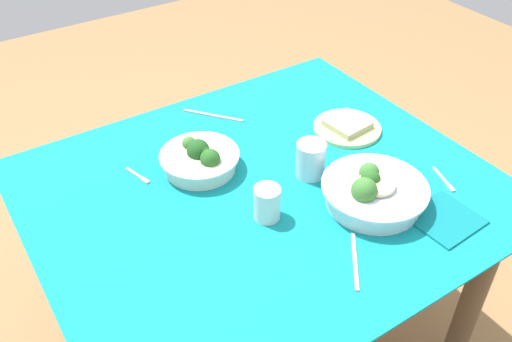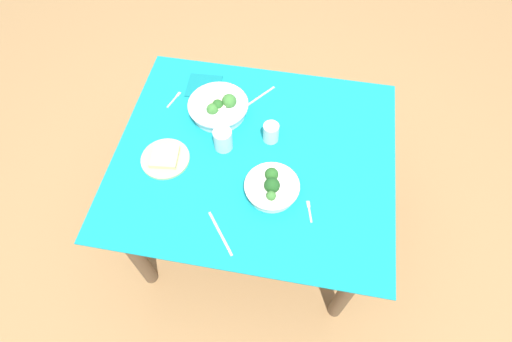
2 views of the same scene
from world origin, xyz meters
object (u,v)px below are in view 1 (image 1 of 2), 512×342
object	(u,v)px
table_knife_right	(213,115)
water_glass_center	(311,159)
fork_by_near_bowl	(444,180)
table_knife_left	(355,261)
broccoli_bowl_near	(373,192)
water_glass_side	(267,203)
bread_side_plate	(347,127)
fork_by_far_bowl	(139,176)
broccoli_bowl_far	(200,159)
napkin_folded_upper	(445,219)

from	to	relation	value
table_knife_right	water_glass_center	bearing A→B (deg)	-27.39
fork_by_near_bowl	table_knife_left	bearing A→B (deg)	-59.23
broccoli_bowl_near	table_knife_left	distance (m)	0.22
water_glass_side	table_knife_left	size ratio (longest dim) A/B	0.51
bread_side_plate	fork_by_far_bowl	distance (m)	0.66
water_glass_center	table_knife_right	distance (m)	0.42
water_glass_center	water_glass_side	distance (m)	0.21
broccoli_bowl_near	table_knife_right	bearing A→B (deg)	103.20
broccoli_bowl_far	bread_side_plate	xyz separation A→B (m)	(0.48, -0.08, -0.02)
broccoli_bowl_far	water_glass_side	xyz separation A→B (m)	(0.05, -0.27, 0.01)
fork_by_far_bowl	table_knife_right	distance (m)	0.37
bread_side_plate	water_glass_side	bearing A→B (deg)	-156.04
fork_by_near_bowl	table_knife_left	distance (m)	0.42
broccoli_bowl_near	water_glass_center	world-z (taller)	broccoli_bowl_near
water_glass_center	fork_by_far_bowl	distance (m)	0.48
water_glass_side	fork_by_far_bowl	xyz separation A→B (m)	(-0.21, 0.33, -0.04)
table_knife_left	table_knife_right	world-z (taller)	same
bread_side_plate	napkin_folded_upper	world-z (taller)	bread_side_plate
bread_side_plate	broccoli_bowl_far	bearing A→B (deg)	171.07
broccoli_bowl_far	bread_side_plate	bearing A→B (deg)	-8.93
table_knife_left	napkin_folded_upper	world-z (taller)	napkin_folded_upper
broccoli_bowl_far	broccoli_bowl_near	world-z (taller)	broccoli_bowl_near
water_glass_center	broccoli_bowl_near	bearing A→B (deg)	-71.60
broccoli_bowl_near	fork_by_far_bowl	bearing A→B (deg)	137.10
fork_by_near_bowl	table_knife_right	distance (m)	0.74
table_knife_right	water_glass_side	bearing A→B (deg)	-51.99
water_glass_center	napkin_folded_upper	bearing A→B (deg)	-62.50
fork_by_far_bowl	broccoli_bowl_far	bearing A→B (deg)	54.41
broccoli_bowl_near	fork_by_near_bowl	xyz separation A→B (m)	(0.23, -0.04, -0.04)
water_glass_side	fork_by_near_bowl	world-z (taller)	water_glass_side
broccoli_bowl_far	fork_by_near_bowl	bearing A→B (deg)	-37.74
water_glass_side	napkin_folded_upper	xyz separation A→B (m)	(0.37, -0.26, -0.04)
broccoli_bowl_near	napkin_folded_upper	world-z (taller)	broccoli_bowl_near
water_glass_center	bread_side_plate	bearing A→B (deg)	25.85
fork_by_far_bowl	napkin_folded_upper	world-z (taller)	napkin_folded_upper
water_glass_side	fork_by_near_bowl	xyz separation A→B (m)	(0.49, -0.15, -0.04)
broccoli_bowl_far	fork_by_far_bowl	xyz separation A→B (m)	(-0.16, 0.06, -0.03)
broccoli_bowl_far	napkin_folded_upper	xyz separation A→B (m)	(0.42, -0.53, -0.03)
broccoli_bowl_near	bread_side_plate	bearing A→B (deg)	60.16
fork_by_near_bowl	napkin_folded_upper	size ratio (longest dim) A/B	0.66
broccoli_bowl_far	bread_side_plate	size ratio (longest dim) A/B	1.07
table_knife_right	fork_by_near_bowl	bearing A→B (deg)	-7.94
water_glass_center	fork_by_far_bowl	size ratio (longest dim) A/B	1.08
broccoli_bowl_near	napkin_folded_upper	xyz separation A→B (m)	(0.11, -0.15, -0.03)
fork_by_far_bowl	fork_by_near_bowl	size ratio (longest dim) A/B	0.89
napkin_folded_upper	fork_by_near_bowl	bearing A→B (deg)	42.27
fork_by_near_bowl	table_knife_left	xyz separation A→B (m)	(-0.41, -0.09, -0.00)
water_glass_center	napkin_folded_upper	size ratio (longest dim) A/B	0.63
broccoli_bowl_near	fork_by_far_bowl	world-z (taller)	broccoli_bowl_near
table_knife_left	fork_by_far_bowl	bearing A→B (deg)	-114.80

